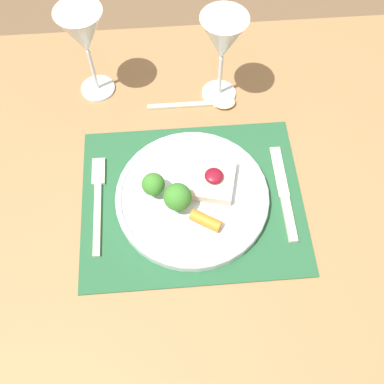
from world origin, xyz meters
TOP-DOWN VIEW (x-y plane):
  - ground_plane at (0.00, 0.00)m, footprint 8.00×8.00m
  - dining_table at (0.00, 0.00)m, footprint 1.28×0.92m
  - placemat at (0.00, 0.00)m, footprint 0.40×0.33m
  - dinner_plate at (-0.00, 0.00)m, footprint 0.28×0.28m
  - fork at (-0.17, 0.02)m, footprint 0.02×0.20m
  - knife at (0.17, -0.01)m, footprint 0.02×0.20m
  - spoon at (0.06, 0.22)m, footprint 0.18×0.04m
  - wine_glass_near at (0.08, 0.25)m, footprint 0.09×0.09m
  - wine_glass_far at (-0.18, 0.28)m, footprint 0.09×0.09m

SIDE VIEW (x-z plane):
  - ground_plane at x=0.00m, z-range 0.00..0.00m
  - dining_table at x=0.00m, z-range 0.27..1.00m
  - placemat at x=0.00m, z-range 0.73..0.74m
  - spoon at x=0.06m, z-range 0.73..0.74m
  - fork at x=-0.17m, z-range 0.74..0.74m
  - knife at x=0.17m, z-range 0.73..0.74m
  - dinner_plate at x=0.00m, z-range 0.71..0.79m
  - wine_glass_near at x=0.08m, z-range 0.78..0.97m
  - wine_glass_far at x=-0.18m, z-range 0.78..0.98m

